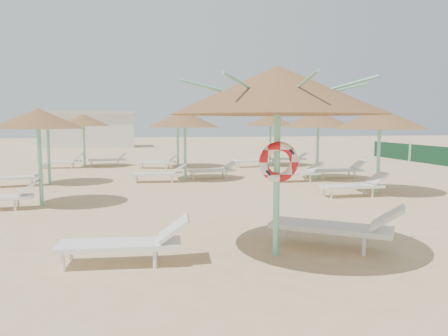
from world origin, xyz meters
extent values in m
plane|color=#D6B882|center=(0.00, 0.00, 0.00)|extent=(120.00, 120.00, 0.00)
cylinder|color=#7CD6B0|center=(0.48, 0.04, 1.34)|extent=(0.11, 0.11, 2.68)
cone|color=brown|center=(0.48, 0.04, 2.81)|extent=(3.58, 3.58, 0.81)
cylinder|color=#7CD6B0|center=(0.48, 0.04, 2.53)|extent=(0.20, 0.20, 0.12)
cylinder|color=#7CD6B0|center=(1.30, 0.04, 2.77)|extent=(1.62, 0.04, 0.40)
cylinder|color=#7CD6B0|center=(1.06, 0.63, 2.77)|extent=(1.17, 1.17, 0.40)
cylinder|color=#7CD6B0|center=(0.48, 0.87, 2.77)|extent=(0.04, 1.62, 0.40)
cylinder|color=#7CD6B0|center=(-0.10, 0.63, 2.77)|extent=(1.17, 1.17, 0.40)
cylinder|color=#7CD6B0|center=(-0.34, 0.04, 2.77)|extent=(1.62, 0.04, 0.40)
cylinder|color=#7CD6B0|center=(-0.10, -0.54, 2.77)|extent=(1.17, 1.17, 0.40)
cylinder|color=#7CD6B0|center=(0.48, -0.78, 2.77)|extent=(0.04, 1.62, 0.40)
cylinder|color=#7CD6B0|center=(1.06, -0.54, 2.77)|extent=(1.17, 1.17, 0.40)
torus|color=red|center=(0.48, -0.06, 1.62)|extent=(0.68, 0.15, 0.68)
cylinder|color=white|center=(-2.97, -0.13, 0.14)|extent=(0.06, 0.06, 0.29)
cylinder|color=white|center=(-2.93, 0.38, 0.14)|extent=(0.06, 0.06, 0.29)
cylinder|color=white|center=(-1.59, -0.24, 0.14)|extent=(0.06, 0.06, 0.29)
cylinder|color=white|center=(-1.55, 0.27, 0.14)|extent=(0.06, 0.06, 0.29)
cube|color=white|center=(-2.13, 0.06, 0.33)|extent=(1.99, 0.79, 0.08)
cube|color=white|center=(-1.26, -0.01, 0.57)|extent=(0.55, 0.65, 0.37)
cylinder|color=white|center=(0.70, 0.63, 0.16)|extent=(0.07, 0.07, 0.32)
cylinder|color=white|center=(1.03, 1.09, 0.16)|extent=(0.07, 0.07, 0.32)
cylinder|color=white|center=(1.96, -0.27, 0.16)|extent=(0.07, 0.07, 0.32)
cylinder|color=white|center=(2.29, 0.20, 0.16)|extent=(0.07, 0.07, 0.32)
cube|color=white|center=(1.61, 0.33, 0.37)|extent=(2.19, 1.84, 0.09)
cube|color=white|center=(2.41, -0.23, 0.64)|extent=(0.85, 0.88, 0.42)
cylinder|color=#7CD6B0|center=(-4.41, 5.60, 1.15)|extent=(0.11, 0.11, 2.30)
cone|color=brown|center=(-4.41, 5.60, 2.38)|extent=(2.44, 2.44, 0.55)
cylinder|color=#7CD6B0|center=(-4.41, 5.60, 2.15)|extent=(0.20, 0.20, 0.12)
cylinder|color=white|center=(-4.94, 5.00, 0.14)|extent=(0.06, 0.06, 0.28)
cylinder|color=white|center=(-4.98, 5.49, 0.14)|extent=(0.06, 0.06, 0.28)
cube|color=white|center=(-4.66, 5.27, 0.56)|extent=(0.53, 0.64, 0.36)
cylinder|color=#7CD6B0|center=(-5.00, 10.00, 1.15)|extent=(0.11, 0.11, 2.30)
cone|color=brown|center=(-5.00, 10.00, 2.38)|extent=(2.38, 2.38, 0.54)
cylinder|color=#7CD6B0|center=(-5.00, 10.00, 2.15)|extent=(0.20, 0.20, 0.12)
cylinder|color=white|center=(-5.51, 9.47, 0.14)|extent=(0.06, 0.06, 0.28)
cylinder|color=white|center=(-5.61, 9.96, 0.14)|extent=(0.06, 0.06, 0.28)
cube|color=white|center=(-6.10, 9.60, 0.32)|extent=(1.99, 0.98, 0.08)
cube|color=white|center=(-5.26, 9.77, 0.56)|extent=(0.59, 0.68, 0.36)
cylinder|color=#7CD6B0|center=(-4.43, 16.28, 1.15)|extent=(0.11, 0.11, 2.30)
cone|color=brown|center=(-4.43, 16.28, 2.39)|extent=(2.64, 2.64, 0.59)
cylinder|color=#7CD6B0|center=(-4.43, 16.28, 2.15)|extent=(0.20, 0.20, 0.12)
cylinder|color=white|center=(-6.34, 15.68, 0.14)|extent=(0.06, 0.06, 0.28)
cylinder|color=white|center=(-6.32, 16.18, 0.14)|extent=(0.06, 0.06, 0.28)
cylinder|color=white|center=(-5.00, 15.60, 0.14)|extent=(0.06, 0.06, 0.28)
cylinder|color=white|center=(-4.97, 16.10, 0.14)|extent=(0.06, 0.06, 0.28)
cube|color=white|center=(-5.53, 15.88, 0.32)|extent=(1.93, 0.72, 0.08)
cube|color=white|center=(-4.68, 15.84, 0.56)|extent=(0.52, 0.63, 0.36)
cylinder|color=white|center=(-4.12, 16.29, 0.14)|extent=(0.06, 0.06, 0.28)
cylinder|color=white|center=(-4.14, 16.79, 0.14)|extent=(0.06, 0.06, 0.28)
cylinder|color=white|center=(-2.77, 16.36, 0.14)|extent=(0.06, 0.06, 0.28)
cylinder|color=white|center=(-2.80, 16.86, 0.14)|extent=(0.06, 0.06, 0.28)
cube|color=white|center=(-3.33, 16.58, 0.32)|extent=(1.93, 0.72, 0.08)
cube|color=white|center=(-2.48, 16.63, 0.56)|extent=(0.52, 0.63, 0.36)
cylinder|color=#7CD6B0|center=(0.05, 10.14, 1.15)|extent=(0.11, 0.11, 2.30)
cone|color=brown|center=(0.05, 10.14, 2.39)|extent=(2.72, 2.72, 0.61)
cylinder|color=#7CD6B0|center=(0.05, 10.14, 2.15)|extent=(0.20, 0.20, 0.12)
cylinder|color=white|center=(-1.87, 9.57, 0.14)|extent=(0.06, 0.06, 0.28)
cylinder|color=white|center=(-1.82, 10.06, 0.14)|extent=(0.06, 0.06, 0.28)
cylinder|color=white|center=(-0.53, 9.44, 0.14)|extent=(0.06, 0.06, 0.28)
cylinder|color=white|center=(-0.48, 9.94, 0.14)|extent=(0.06, 0.06, 0.28)
cube|color=white|center=(-1.05, 9.74, 0.32)|extent=(1.95, 0.79, 0.08)
cube|color=white|center=(-0.20, 9.67, 0.56)|extent=(0.54, 0.64, 0.36)
cylinder|color=white|center=(0.38, 10.12, 0.14)|extent=(0.06, 0.06, 0.28)
cylinder|color=white|center=(0.33, 10.62, 0.14)|extent=(0.06, 0.06, 0.28)
cylinder|color=white|center=(1.72, 10.24, 0.14)|extent=(0.06, 0.06, 0.28)
cylinder|color=white|center=(1.67, 10.74, 0.14)|extent=(0.06, 0.06, 0.28)
cube|color=white|center=(1.15, 10.44, 0.32)|extent=(1.95, 0.79, 0.08)
cube|color=white|center=(2.00, 10.52, 0.56)|extent=(0.54, 0.64, 0.36)
cylinder|color=#7CD6B0|center=(0.25, 15.24, 1.15)|extent=(0.11, 0.11, 2.30)
cone|color=brown|center=(0.25, 15.24, 2.40)|extent=(2.89, 2.89, 0.65)
cylinder|color=#7CD6B0|center=(0.25, 15.24, 2.15)|extent=(0.20, 0.20, 0.12)
cylinder|color=white|center=(-1.69, 14.85, 0.14)|extent=(0.06, 0.06, 0.28)
cylinder|color=white|center=(-1.53, 15.33, 0.14)|extent=(0.06, 0.06, 0.28)
cylinder|color=white|center=(-0.41, 14.42, 0.14)|extent=(0.06, 0.06, 0.28)
cylinder|color=white|center=(-0.25, 14.90, 0.14)|extent=(0.06, 0.06, 0.28)
cube|color=white|center=(-0.85, 14.84, 0.32)|extent=(2.00, 1.19, 0.08)
cube|color=white|center=(-0.05, 14.57, 0.56)|extent=(0.65, 0.72, 0.36)
cylinder|color=#7CD6B0|center=(5.75, 5.67, 1.15)|extent=(0.11, 0.11, 2.30)
cone|color=brown|center=(5.75, 5.67, 2.40)|extent=(2.90, 2.90, 0.65)
cylinder|color=#7CD6B0|center=(5.75, 5.67, 2.15)|extent=(0.20, 0.20, 0.12)
cylinder|color=white|center=(3.85, 5.02, 0.14)|extent=(0.06, 0.06, 0.28)
cylinder|color=white|center=(3.84, 5.52, 0.14)|extent=(0.06, 0.06, 0.28)
cylinder|color=white|center=(5.20, 5.02, 0.14)|extent=(0.06, 0.06, 0.28)
cylinder|color=white|center=(5.19, 5.52, 0.14)|extent=(0.06, 0.06, 0.28)
cube|color=white|center=(4.65, 5.27, 0.32)|extent=(1.90, 0.63, 0.08)
cube|color=white|center=(5.50, 5.27, 0.56)|extent=(0.49, 0.60, 0.36)
cylinder|color=#7CD6B0|center=(5.21, 9.22, 1.15)|extent=(0.11, 0.11, 2.30)
cone|color=brown|center=(5.21, 9.22, 2.40)|extent=(2.83, 2.83, 0.64)
cylinder|color=#7CD6B0|center=(5.21, 9.22, 2.15)|extent=(0.20, 0.20, 0.12)
cylinder|color=white|center=(3.31, 8.55, 0.14)|extent=(0.06, 0.06, 0.28)
cylinder|color=white|center=(3.30, 9.05, 0.14)|extent=(0.06, 0.06, 0.28)
cylinder|color=white|center=(4.66, 8.58, 0.14)|extent=(0.06, 0.06, 0.28)
cylinder|color=white|center=(4.65, 9.08, 0.14)|extent=(0.06, 0.06, 0.28)
cube|color=white|center=(4.11, 8.82, 0.32)|extent=(1.91, 0.66, 0.08)
cube|color=white|center=(4.96, 8.83, 0.56)|extent=(0.50, 0.61, 0.36)
cylinder|color=white|center=(5.50, 9.28, 0.14)|extent=(0.06, 0.06, 0.28)
cylinder|color=white|center=(5.51, 9.78, 0.14)|extent=(0.06, 0.06, 0.28)
cylinder|color=white|center=(6.85, 9.25, 0.14)|extent=(0.06, 0.06, 0.28)
cylinder|color=white|center=(6.86, 9.75, 0.14)|extent=(0.06, 0.06, 0.28)
cube|color=white|center=(6.31, 9.52, 0.32)|extent=(1.91, 0.66, 0.08)
cube|color=white|center=(7.16, 9.50, 0.56)|extent=(0.50, 0.61, 0.36)
cylinder|color=#7CD6B0|center=(5.05, 14.93, 1.15)|extent=(0.11, 0.11, 2.30)
cone|color=brown|center=(5.05, 14.93, 2.39)|extent=(2.73, 2.73, 0.61)
cylinder|color=#7CD6B0|center=(5.05, 14.93, 2.15)|extent=(0.20, 0.20, 0.12)
cylinder|color=white|center=(3.21, 14.14, 0.14)|extent=(0.06, 0.06, 0.28)
cylinder|color=white|center=(3.12, 14.63, 0.14)|extent=(0.06, 0.06, 0.28)
cylinder|color=white|center=(4.54, 14.39, 0.14)|extent=(0.06, 0.06, 0.28)
cylinder|color=white|center=(4.45, 14.88, 0.14)|extent=(0.06, 0.06, 0.28)
cube|color=white|center=(3.95, 14.53, 0.32)|extent=(1.98, 0.97, 0.08)
cube|color=white|center=(4.79, 14.69, 0.56)|extent=(0.59, 0.68, 0.36)
cylinder|color=white|center=(5.32, 15.14, 0.14)|extent=(0.06, 0.06, 0.28)
cylinder|color=white|center=(5.41, 15.63, 0.14)|extent=(0.06, 0.06, 0.28)
cylinder|color=white|center=(6.65, 14.88, 0.14)|extent=(0.06, 0.06, 0.28)
cylinder|color=white|center=(6.74, 15.38, 0.14)|extent=(0.06, 0.06, 0.28)
cube|color=white|center=(6.15, 15.23, 0.32)|extent=(1.98, 0.97, 0.08)
cube|color=white|center=(6.99, 15.07, 0.56)|extent=(0.59, 0.68, 0.36)
cube|color=silver|center=(-6.00, 35.00, 1.50)|extent=(8.00, 4.00, 3.00)
cube|color=beige|center=(-6.00, 35.00, 3.12)|extent=(8.40, 4.40, 0.25)
cube|color=#194D2A|center=(14.00, 14.00, 0.50)|extent=(0.08, 3.80, 1.00)
cube|color=#194D2A|center=(14.00, 18.00, 0.50)|extent=(0.08, 3.80, 1.00)
cylinder|color=#7CD6B0|center=(14.00, 16.10, 0.55)|extent=(0.08, 0.08, 1.10)
camera|label=1|loc=(-1.84, -6.95, 2.28)|focal=35.00mm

